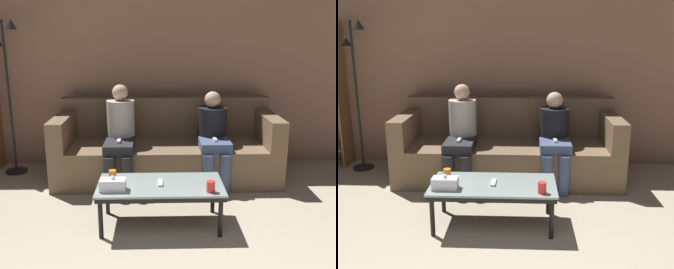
{
  "view_description": "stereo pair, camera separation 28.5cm",
  "coord_description": "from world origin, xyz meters",
  "views": [
    {
      "loc": [
        -0.11,
        -1.25,
        1.7
      ],
      "look_at": [
        0.0,
        2.59,
        0.69
      ],
      "focal_mm": 42.0,
      "sensor_mm": 36.0,
      "label": 1
    },
    {
      "loc": [
        0.17,
        -1.25,
        1.7
      ],
      "look_at": [
        0.0,
        2.59,
        0.69
      ],
      "focal_mm": 42.0,
      "sensor_mm": 36.0,
      "label": 2
    }
  ],
  "objects": [
    {
      "name": "wall_back",
      "position": [
        0.0,
        3.81,
        1.3
      ],
      "size": [
        12.0,
        0.06,
        2.6
      ],
      "color": "#9E755B",
      "rests_on": "ground_plane"
    },
    {
      "name": "couch",
      "position": [
        0.0,
        3.25,
        0.33
      ],
      "size": [
        2.55,
        0.98,
        0.92
      ],
      "color": "brown",
      "rests_on": "ground_plane"
    },
    {
      "name": "coffee_table",
      "position": [
        -0.08,
        2.0,
        0.35
      ],
      "size": [
        1.11,
        0.57,
        0.39
      ],
      "color": "#8C9E99",
      "rests_on": "ground_plane"
    },
    {
      "name": "cup_near_left",
      "position": [
        -0.52,
        2.1,
        0.44
      ],
      "size": [
        0.07,
        0.07,
        0.09
      ],
      "color": "orange",
      "rests_on": "coffee_table"
    },
    {
      "name": "cup_near_right",
      "position": [
        0.34,
        1.81,
        0.44
      ],
      "size": [
        0.07,
        0.07,
        0.1
      ],
      "color": "red",
      "rests_on": "coffee_table"
    },
    {
      "name": "tissue_box",
      "position": [
        -0.49,
        1.87,
        0.45
      ],
      "size": [
        0.22,
        0.12,
        0.13
      ],
      "color": "white",
      "rests_on": "coffee_table"
    },
    {
      "name": "game_remote",
      "position": [
        -0.08,
        2.0,
        0.4
      ],
      "size": [
        0.04,
        0.15,
        0.02
      ],
      "color": "white",
      "rests_on": "coffee_table"
    },
    {
      "name": "standing_lamp",
      "position": [
        -1.85,
        3.43,
        1.13
      ],
      "size": [
        0.31,
        0.26,
        1.84
      ],
      "color": "black",
      "rests_on": "ground_plane"
    },
    {
      "name": "seated_person_left_end",
      "position": [
        -0.52,
        3.0,
        0.6
      ],
      "size": [
        0.31,
        0.72,
        1.13
      ],
      "color": "#28282D",
      "rests_on": "ground_plane"
    },
    {
      "name": "seated_person_mid_left",
      "position": [
        0.52,
        3.01,
        0.57
      ],
      "size": [
        0.33,
        0.68,
        1.04
      ],
      "color": "#47567A",
      "rests_on": "ground_plane"
    }
  ]
}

